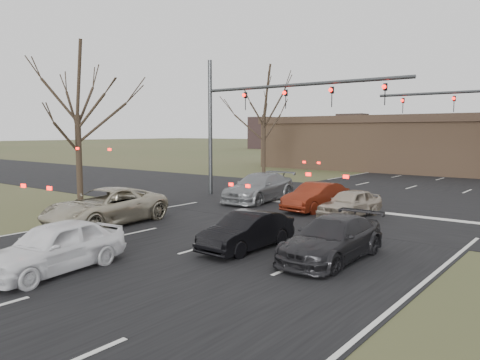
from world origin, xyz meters
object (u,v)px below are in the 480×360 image
Objects in this scene: car_grey_ahead at (259,187)px; mast_arm_near at (254,109)px; car_silver_ahead at (350,203)px; car_black_hatch at (247,231)px; car_charcoal_sedan at (332,239)px; car_white_sedan at (55,247)px; car_silver_suv at (105,207)px; car_red_ahead at (316,197)px.

mast_arm_near is at bearing 140.11° from car_grey_ahead.
car_grey_ahead is at bearing -35.54° from mast_arm_near.
car_silver_ahead is at bearing -16.50° from car_grey_ahead.
car_black_hatch is 2.80m from car_charcoal_sedan.
car_grey_ahead is at bearing 95.42° from car_white_sedan.
car_charcoal_sedan is (9.70, 0.96, -0.11)m from car_silver_suv.
car_charcoal_sedan is (9.23, -8.67, -4.43)m from mast_arm_near.
car_charcoal_sedan is 1.09× the size of car_red_ahead.
car_silver_ahead reaches higher than car_black_hatch.
car_grey_ahead is at bearing 136.54° from car_charcoal_sedan.
car_white_sedan is 14.26m from car_grey_ahead.
car_grey_ahead reaches higher than car_white_sedan.
car_red_ahead is at bearing -14.67° from mast_arm_near.
car_black_hatch is at bearing -167.70° from car_charcoal_sedan.
car_grey_ahead is (-8.53, 8.17, 0.12)m from car_charcoal_sedan.
mast_arm_near is 2.25× the size of car_silver_suv.
car_silver_suv is at bearing 124.78° from car_white_sedan.
car_red_ahead is (0.74, 13.21, -0.03)m from car_white_sedan.
car_silver_suv reaches higher than car_black_hatch.
car_white_sedan is at bearing -81.61° from car_grey_ahead.
mast_arm_near is 2.74× the size of car_charcoal_sedan.
car_charcoal_sedan is (2.74, 0.58, 0.03)m from car_black_hatch.
car_silver_suv reaches higher than car_red_ahead.
car_grey_ahead reaches higher than car_red_ahead.
car_black_hatch is 8.27m from car_red_ahead.
car_red_ahead is (5.06, 8.43, -0.08)m from car_silver_suv.
car_grey_ahead is (1.18, 9.13, 0.01)m from car_silver_suv.
mast_arm_near reaches higher than car_charcoal_sedan.
car_white_sedan is at bearing -75.05° from mast_arm_near.
car_white_sedan reaches higher than car_charcoal_sedan.
car_white_sedan is 1.01× the size of car_red_ahead.
mast_arm_near is 3.29× the size of car_black_hatch.
car_grey_ahead reaches higher than car_silver_suv.
car_red_ahead is (3.89, -0.70, -0.10)m from car_grey_ahead.
car_white_sedan is (3.85, -14.41, -4.37)m from mast_arm_near.
mast_arm_near is at bearing 137.10° from car_charcoal_sedan.
car_black_hatch is at bearing -60.85° from car_grey_ahead.
car_white_sedan reaches higher than car_red_ahead.
car_black_hatch is 0.91× the size of car_red_ahead.
car_charcoal_sedan is at bearing 39.50° from car_white_sedan.
mast_arm_near reaches higher than car_black_hatch.
car_white_sedan is 13.23m from car_red_ahead.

